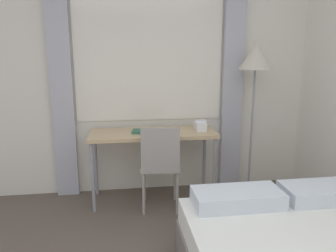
# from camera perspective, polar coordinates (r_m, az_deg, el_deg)

# --- Properties ---
(wall_back_with_window) EXTENTS (4.63, 0.13, 2.70)m
(wall_back_with_window) POSITION_cam_1_polar(r_m,az_deg,el_deg) (3.77, -2.65, 8.75)
(wall_back_with_window) COLOR silver
(wall_back_with_window) RESTS_ON ground_plane
(desk) EXTENTS (1.35, 0.51, 0.78)m
(desk) POSITION_cam_1_polar(r_m,az_deg,el_deg) (3.55, -2.66, -2.06)
(desk) COLOR tan
(desk) RESTS_ON ground_plane
(desk_chair) EXTENTS (0.43, 0.43, 0.91)m
(desk_chair) POSITION_cam_1_polar(r_m,az_deg,el_deg) (3.35, -1.39, -6.17)
(desk_chair) COLOR gray
(desk_chair) RESTS_ON ground_plane
(standing_lamp) EXTENTS (0.36, 0.36, 1.72)m
(standing_lamp) POSITION_cam_1_polar(r_m,az_deg,el_deg) (3.72, 14.93, 9.63)
(standing_lamp) COLOR #4C4C51
(standing_lamp) RESTS_ON ground_plane
(telephone) EXTENTS (0.13, 0.18, 0.11)m
(telephone) POSITION_cam_1_polar(r_m,az_deg,el_deg) (3.61, 5.64, 0.05)
(telephone) COLOR white
(telephone) RESTS_ON desk
(book) EXTENTS (0.31, 0.21, 0.02)m
(book) POSITION_cam_1_polar(r_m,az_deg,el_deg) (3.50, -3.88, -0.93)
(book) COLOR #33664C
(book) RESTS_ON desk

